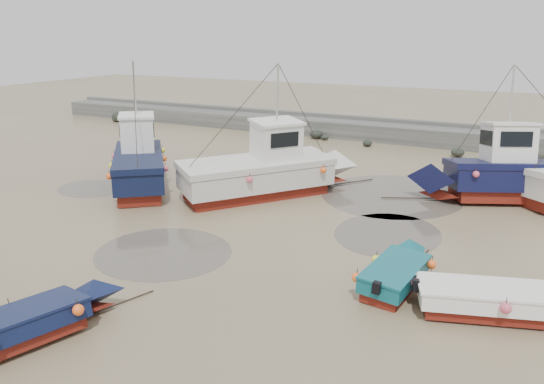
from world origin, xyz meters
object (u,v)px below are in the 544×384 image
at_px(dinghy_2, 398,269).
at_px(person, 253,188).
at_px(dinghy_3, 511,299).
at_px(cabin_boat_2, 514,173).
at_px(cabin_boat_0, 139,160).
at_px(dinghy_1, 18,324).
at_px(cabin_boat_1, 268,169).

relative_size(dinghy_2, person, 3.24).
height_order(dinghy_3, cabin_boat_2, cabin_boat_2).
relative_size(dinghy_2, cabin_boat_0, 0.63).
bearing_deg(cabin_boat_0, person, -16.21).
xyz_separation_m(dinghy_1, dinghy_2, (7.84, 7.47, 0.03)).
bearing_deg(dinghy_3, cabin_boat_0, -124.57).
relative_size(cabin_boat_0, cabin_boat_1, 0.90).
relative_size(cabin_boat_2, person, 6.24).
xyz_separation_m(dinghy_1, dinghy_3, (11.10, 6.98, -0.00)).
bearing_deg(cabin_boat_2, person, 82.79).
xyz_separation_m(dinghy_2, cabin_boat_0, (-14.51, 5.13, 0.79)).
bearing_deg(cabin_boat_1, dinghy_2, -2.19).
distance_m(dinghy_2, cabin_boat_1, 10.37).
bearing_deg(dinghy_3, person, -139.46).
bearing_deg(person, cabin_boat_1, 110.56).
xyz_separation_m(cabin_boat_1, person, (-1.28, 0.78, -1.33)).
xyz_separation_m(dinghy_2, cabin_boat_1, (-7.92, 6.65, 0.76)).
xyz_separation_m(dinghy_2, person, (-9.19, 7.43, -0.57)).
relative_size(dinghy_3, cabin_boat_2, 0.66).
distance_m(dinghy_2, dinghy_3, 3.29).
relative_size(dinghy_1, cabin_boat_2, 0.63).
height_order(cabin_boat_2, person, cabin_boat_2).
relative_size(dinghy_2, cabin_boat_1, 0.57).
height_order(cabin_boat_0, person, cabin_boat_0).
distance_m(dinghy_1, cabin_boat_2, 21.25).
bearing_deg(cabin_boat_2, cabin_boat_0, 84.92).
height_order(dinghy_1, dinghy_3, same).
height_order(dinghy_3, cabin_boat_0, cabin_boat_0).
height_order(cabin_boat_1, person, cabin_boat_1).
relative_size(dinghy_3, cabin_boat_1, 0.73).
height_order(dinghy_2, cabin_boat_0, cabin_boat_0).
bearing_deg(cabin_boat_0, dinghy_1, -101.67).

